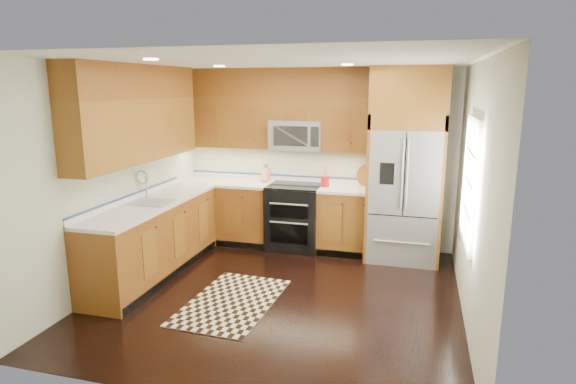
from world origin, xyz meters
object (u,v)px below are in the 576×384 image
(refrigerator, at_px, (406,166))
(knife_block, at_px, (266,174))
(utensil_crock, at_px, (325,179))
(rug, at_px, (232,302))
(range, at_px, (295,217))

(refrigerator, bearing_deg, knife_block, 173.67)
(knife_block, relative_size, utensil_crock, 0.80)
(refrigerator, xyz_separation_m, rug, (-1.75, -1.95, -1.30))
(range, distance_m, knife_block, 0.78)
(refrigerator, xyz_separation_m, knife_block, (-2.05, 0.23, -0.26))
(rug, xyz_separation_m, utensil_crock, (0.64, 2.02, 1.05))
(rug, distance_m, knife_block, 2.43)
(knife_block, bearing_deg, range, -20.83)
(refrigerator, relative_size, utensil_crock, 7.94)
(range, xyz_separation_m, refrigerator, (1.55, -0.04, 0.83))
(utensil_crock, bearing_deg, rug, -107.60)
(knife_block, bearing_deg, rug, -82.26)
(range, relative_size, rug, 0.64)
(rug, height_order, knife_block, knife_block)
(rug, relative_size, utensil_crock, 4.54)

